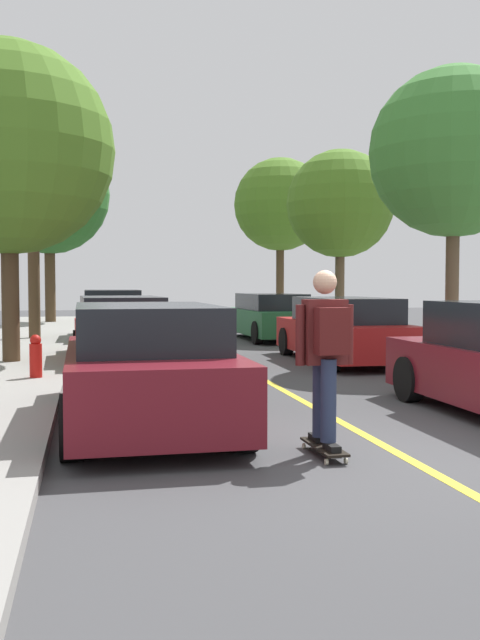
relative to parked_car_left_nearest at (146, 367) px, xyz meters
The scene contains 16 objects.
ground 3.05m from the parked_car_left_nearest, 38.62° to the right, with size 80.00×80.00×0.00m, color #424244.
center_line 3.24m from the parked_car_left_nearest, 42.79° to the left, with size 0.12×39.20×0.01m, color gold.
parked_car_left_nearest is the anchor object (origin of this frame).
parked_car_left_near 6.65m from the parked_car_left_nearest, 90.00° to the left, with size 2.02×4.35×1.40m.
parked_car_left_far 12.59m from the parked_car_left_nearest, 90.00° to the left, with size 1.82×4.23×1.49m.
parked_car_right_near 7.72m from the parked_car_left_nearest, 53.07° to the left, with size 1.86×4.69×1.37m.
parked_car_right_far 13.39m from the parked_car_left_nearest, 69.73° to the left, with size 1.92×4.72×1.37m.
street_tree_left_nearest 7.70m from the parked_car_left_nearest, 108.40° to the left, with size 4.12×4.12×6.22m.
street_tree_left_near 13.73m from the parked_car_left_nearest, 99.53° to the left, with size 3.62×3.62×6.83m.
street_tree_left_far 22.12m from the parked_car_left_nearest, 95.70° to the left, with size 4.77×4.77×7.47m.
street_tree_right_nearest 9.50m from the parked_car_left_nearest, 39.20° to the left, with size 3.51×3.51×6.00m.
street_tree_right_near 14.60m from the parked_car_left_nearest, 61.46° to the left, with size 3.24×3.24×5.55m.
street_tree_right_far 21.04m from the parked_car_left_nearest, 70.80° to the left, with size 3.65×3.65×6.47m.
fire_hydrant 4.08m from the parked_car_left_nearest, 111.63° to the left, with size 0.20×0.20×0.70m.
skateboard 2.45m from the parked_car_left_nearest, 48.36° to the right, with size 0.23×0.84×0.10m.
skateboarder 2.42m from the parked_car_left_nearest, 48.89° to the right, with size 0.58×0.70×1.69m.
Camera 1 is at (-2.96, -6.58, 1.67)m, focal length 40.83 mm.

